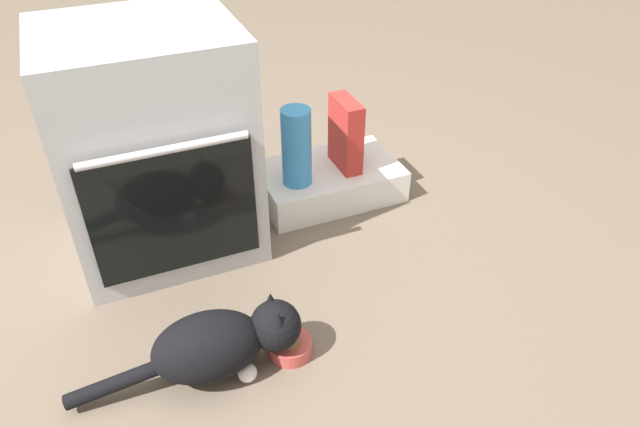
{
  "coord_description": "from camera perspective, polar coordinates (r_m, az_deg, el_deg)",
  "views": [
    {
      "loc": [
        -0.15,
        -1.32,
        1.34
      ],
      "look_at": [
        0.42,
        0.05,
        0.25
      ],
      "focal_mm": 32.75,
      "sensor_mm": 36.0,
      "label": 1
    }
  ],
  "objects": [
    {
      "name": "ground",
      "position": [
        1.89,
        -11.42,
        -10.0
      ],
      "size": [
        8.0,
        8.0,
        0.0
      ],
      "primitive_type": "plane",
      "color": "#6B5B4C"
    },
    {
      "name": "oven",
      "position": [
        2.0,
        -15.87,
        6.41
      ],
      "size": [
        0.6,
        0.57,
        0.78
      ],
      "color": "#B7BABF",
      "rests_on": "ground"
    },
    {
      "name": "pantry_cabinet",
      "position": [
        2.34,
        0.88,
        3.19
      ],
      "size": [
        0.55,
        0.34,
        0.13
      ],
      "primitive_type": "cube",
      "color": "white",
      "rests_on": "ground"
    },
    {
      "name": "food_bowl",
      "position": [
        1.74,
        -2.94,
        -12.75
      ],
      "size": [
        0.13,
        0.13,
        0.07
      ],
      "color": "#C64C47",
      "rests_on": "ground"
    },
    {
      "name": "cat",
      "position": [
        1.66,
        -9.67,
        -12.36
      ],
      "size": [
        0.65,
        0.21,
        0.21
      ],
      "rotation": [
        0.0,
        0.0,
        -0.06
      ],
      "color": "black",
      "rests_on": "ground"
    },
    {
      "name": "cereal_box",
      "position": [
        2.25,
        2.53,
        7.78
      ],
      "size": [
        0.07,
        0.18,
        0.28
      ],
      "primitive_type": "cube",
      "color": "#B72D28",
      "rests_on": "pantry_cabinet"
    },
    {
      "name": "water_bottle",
      "position": [
        2.14,
        -2.32,
        6.49
      ],
      "size": [
        0.11,
        0.11,
        0.3
      ],
      "primitive_type": "cylinder",
      "color": "#388CD1",
      "rests_on": "pantry_cabinet"
    }
  ]
}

